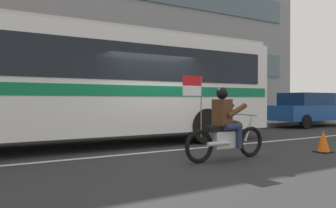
{
  "coord_description": "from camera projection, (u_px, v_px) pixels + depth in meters",
  "views": [
    {
      "loc": [
        -3.95,
        -7.64,
        1.28
      ],
      "look_at": [
        -0.03,
        -0.83,
        1.19
      ],
      "focal_mm": 34.31,
      "sensor_mm": 36.0,
      "label": 1
    }
  ],
  "objects": [
    {
      "name": "transit_bus",
      "position": [
        93.0,
        79.0,
        8.98
      ],
      "size": [
        10.96,
        2.64,
        3.22
      ],
      "color": "white",
      "rests_on": "ground_plane"
    },
    {
      "name": "fire_hydrant",
      "position": [
        201.0,
        117.0,
        14.68
      ],
      "size": [
        0.22,
        0.3,
        0.75
      ],
      "color": "red",
      "rests_on": "sidewalk_curb"
    },
    {
      "name": "office_building_facade",
      "position": [
        81.0,
        20.0,
        14.95
      ],
      "size": [
        28.0,
        0.89,
        10.02
      ],
      "color": "gray",
      "rests_on": "ground_plane"
    },
    {
      "name": "motorcycle_with_rider",
      "position": [
        225.0,
        129.0,
        6.89
      ],
      "size": [
        2.2,
        0.64,
        1.78
      ],
      "color": "black",
      "rests_on": "ground_plane"
    },
    {
      "name": "traffic_cone",
      "position": [
        323.0,
        142.0,
        7.88
      ],
      "size": [
        0.36,
        0.36,
        0.55
      ],
      "color": "#EA590F",
      "rests_on": "ground_plane"
    },
    {
      "name": "parked_sedan_curbside",
      "position": [
        309.0,
        109.0,
        15.81
      ],
      "size": [
        4.57,
        1.87,
        1.64
      ],
      "color": "#194793",
      "rests_on": "ground_plane"
    },
    {
      "name": "lane_center_stripe",
      "position": [
        164.0,
        151.0,
        8.09
      ],
      "size": [
        26.6,
        0.14,
        0.01
      ],
      "primitive_type": "cube",
      "color": "silver",
      "rests_on": "ground_plane"
    },
    {
      "name": "ground_plane",
      "position": [
        153.0,
        148.0,
        8.61
      ],
      "size": [
        60.0,
        60.0,
        0.0
      ],
      "primitive_type": "plane",
      "color": "#2B2B2D"
    },
    {
      "name": "sidewalk_curb",
      "position": [
        96.0,
        130.0,
        13.03
      ],
      "size": [
        28.0,
        3.8,
        0.15
      ],
      "primitive_type": "cube",
      "color": "gray",
      "rests_on": "ground_plane"
    }
  ]
}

